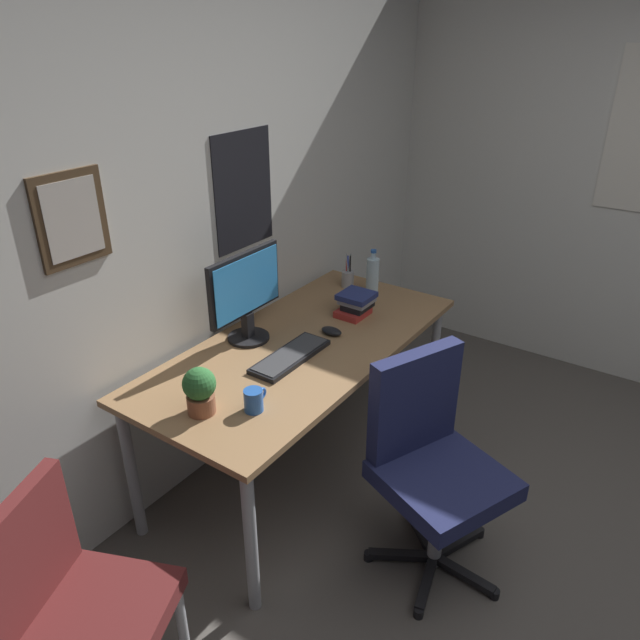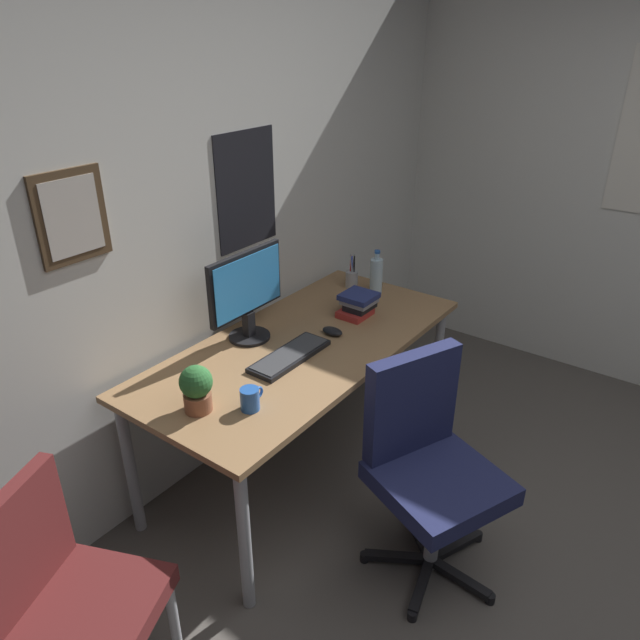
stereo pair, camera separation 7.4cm
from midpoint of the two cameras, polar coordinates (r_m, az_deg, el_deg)
The scene contains 12 objects.
wall_back at distance 2.75m, azimuth -11.94°, elevation 9.37°, with size 4.40×0.10×2.60m.
desk at distance 2.85m, azimuth -0.88°, elevation -3.41°, with size 1.72×0.80×0.73m.
office_chair at distance 2.48m, azimuth 11.17°, elevation -12.95°, with size 0.60×0.61×0.95m.
side_chair at distance 2.16m, azimuth -22.40°, elevation -23.29°, with size 0.55×0.55×0.88m.
monitor at distance 2.77m, azimuth -6.33°, elevation 2.68°, with size 0.46×0.20×0.43m.
keyboard at distance 2.68m, azimuth -2.14°, elevation -3.46°, with size 0.43×0.15×0.03m.
computer_mouse at distance 2.88m, azimuth 1.94°, elevation -1.10°, with size 0.06×0.11×0.04m.
water_bottle at distance 3.31m, azimuth 6.08°, elevation 4.28°, with size 0.07×0.07×0.25m.
coffee_mug_near at distance 2.34m, azimuth -5.82°, elevation -7.57°, with size 0.11×0.08×0.09m.
potted_plant at distance 2.33m, azimuth -10.93°, elevation -6.39°, with size 0.13×0.13×0.20m.
pen_cup at distance 3.40m, azimuth 3.70°, elevation 4.03°, with size 0.07×0.07×0.20m.
book_stack_left at distance 3.06m, azimuth 4.38°, elevation 1.53°, with size 0.19×0.17×0.12m.
Camera 2 is at (-1.71, 0.14, 2.09)m, focal length 33.22 mm.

